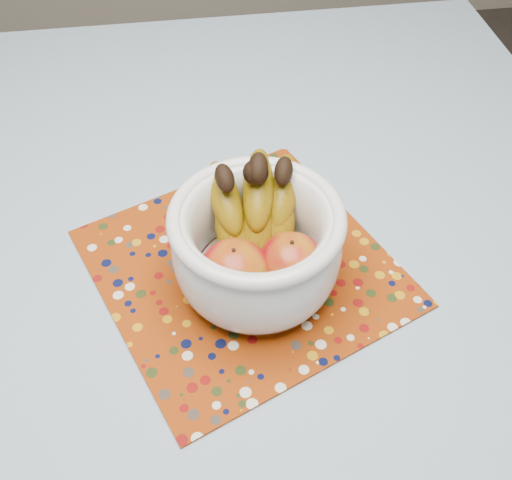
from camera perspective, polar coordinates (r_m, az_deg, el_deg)
table at (r=0.93m, az=-4.83°, el=-4.07°), size 1.20×1.20×0.75m
tablecloth at (r=0.87m, az=-5.17°, el=-0.76°), size 1.32×1.32×0.01m
placemat at (r=0.83m, az=-1.19°, el=-2.62°), size 0.49×0.49×0.00m
fruit_bowl at (r=0.76m, az=0.11°, el=0.46°), size 0.22×0.24×0.17m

